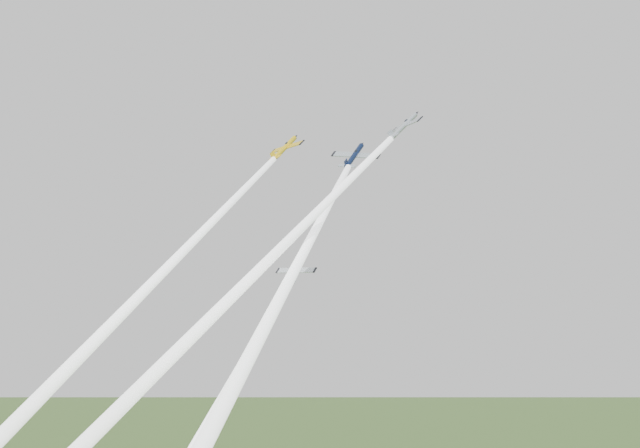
{
  "coord_description": "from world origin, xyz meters",
  "views": [
    {
      "loc": [
        76.6,
        -97.52,
        75.23
      ],
      "look_at": [
        0.0,
        -6.0,
        92.0
      ],
      "focal_mm": 45.0,
      "sensor_mm": 36.0,
      "label": 1
    }
  ],
  "objects_px": {
    "plane_silver_right": "(404,126)",
    "plane_silver_low": "(295,272)",
    "plane_navy": "(354,156)",
    "plane_yellow": "(285,148)"
  },
  "relations": [
    {
      "from": "plane_silver_right",
      "to": "plane_silver_low",
      "type": "height_order",
      "value": "plane_silver_right"
    },
    {
      "from": "plane_navy",
      "to": "plane_silver_low",
      "type": "bearing_deg",
      "value": -114.58
    },
    {
      "from": "plane_yellow",
      "to": "plane_silver_low",
      "type": "xyz_separation_m",
      "value": [
        12.36,
        -11.15,
        -22.62
      ]
    },
    {
      "from": "plane_yellow",
      "to": "plane_navy",
      "type": "height_order",
      "value": "plane_yellow"
    },
    {
      "from": "plane_yellow",
      "to": "plane_silver_right",
      "type": "xyz_separation_m",
      "value": [
        25.95,
        -1.98,
        -0.93
      ]
    },
    {
      "from": "plane_navy",
      "to": "plane_silver_low",
      "type": "height_order",
      "value": "plane_navy"
    },
    {
      "from": "plane_navy",
      "to": "plane_silver_low",
      "type": "xyz_separation_m",
      "value": [
        -2.15,
        -11.8,
        -19.21
      ]
    },
    {
      "from": "plane_navy",
      "to": "plane_silver_right",
      "type": "bearing_deg",
      "value": -27.14
    },
    {
      "from": "plane_silver_low",
      "to": "plane_silver_right",
      "type": "bearing_deg",
      "value": 22.45
    },
    {
      "from": "plane_yellow",
      "to": "plane_navy",
      "type": "distance_m",
      "value": 14.92
    }
  ]
}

